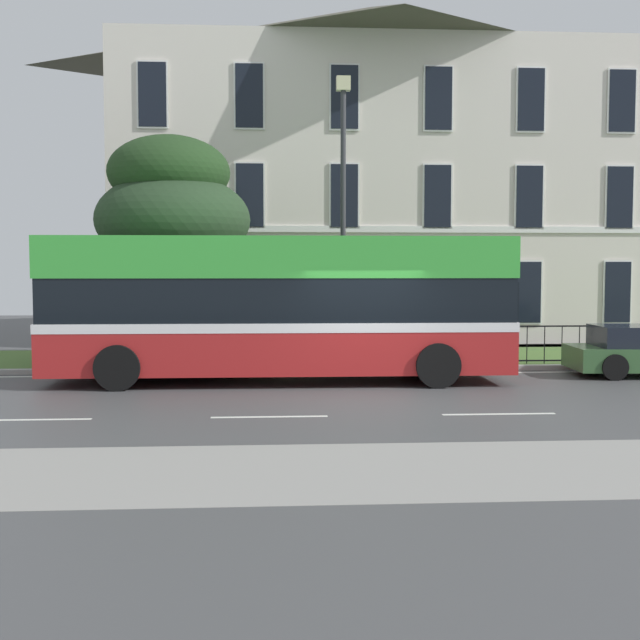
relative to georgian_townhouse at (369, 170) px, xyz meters
name	(u,v)px	position (x,y,z in m)	size (l,w,h in m)	color
ground_plane	(367,393)	(-1.81, -13.99, -6.18)	(60.00, 56.00, 0.18)	#454547
georgian_townhouse	(369,170)	(0.00, 0.00, 0.00)	(17.77, 10.84, 12.02)	silver
iron_verge_railing	(421,345)	(0.00, -10.40, -5.54)	(18.96, 0.04, 0.97)	black
evergreen_tree	(168,265)	(-6.42, -8.92, -3.55)	(5.86, 5.86, 5.88)	#423328
single_decker_bus	(279,306)	(-3.57, -12.28, -4.47)	(10.25, 2.71, 3.22)	#B02121
street_lamp_post	(343,200)	(-1.85, -9.20, -1.87)	(0.36, 0.24, 7.35)	#333338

